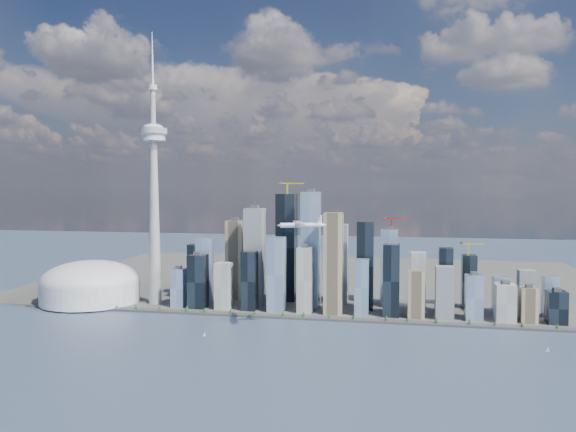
% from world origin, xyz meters
% --- Properties ---
extents(ground, '(4000.00, 4000.00, 0.00)m').
position_xyz_m(ground, '(0.00, 0.00, 0.00)').
color(ground, '#33425A').
rests_on(ground, ground).
extents(seawall, '(1100.00, 22.00, 4.00)m').
position_xyz_m(seawall, '(0.00, 250.00, 2.00)').
color(seawall, '#383838').
rests_on(seawall, ground).
extents(land, '(1400.00, 900.00, 3.00)m').
position_xyz_m(land, '(0.00, 700.00, 1.50)').
color(land, '#4C4C47').
rests_on(land, ground).
extents(shoreline_trees, '(960.53, 7.20, 8.80)m').
position_xyz_m(shoreline_trees, '(0.00, 250.00, 8.78)').
color(shoreline_trees, '#3F2D1E').
rests_on(shoreline_trees, seawall).
extents(skyscraper_cluster, '(736.00, 142.00, 250.88)m').
position_xyz_m(skyscraper_cluster, '(59.62, 336.82, 77.70)').
color(skyscraper_cluster, black).
rests_on(skyscraper_cluster, land).
extents(needle_tower, '(56.00, 56.00, 550.50)m').
position_xyz_m(needle_tower, '(-300.00, 310.00, 235.84)').
color(needle_tower, gray).
rests_on(needle_tower, land).
extents(dome_stadium, '(200.00, 200.00, 86.00)m').
position_xyz_m(dome_stadium, '(-440.00, 300.00, 39.44)').
color(dome_stadium, silver).
rests_on(dome_stadium, land).
extents(airplane, '(78.07, 69.83, 19.56)m').
position_xyz_m(airplane, '(37.30, 128.75, 182.36)').
color(airplane, silver).
rests_on(airplane, ground).
extents(sailboat_west, '(6.18, 2.35, 8.54)m').
position_xyz_m(sailboat_west, '(-118.06, 99.95, 2.74)').
color(sailboat_west, silver).
rests_on(sailboat_west, ground).
extents(sailboat_east, '(6.04, 2.83, 8.37)m').
position_xyz_m(sailboat_east, '(408.07, 118.97, 2.69)').
color(sailboat_east, silver).
rests_on(sailboat_east, ground).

